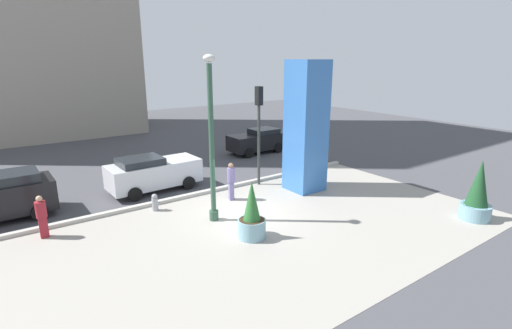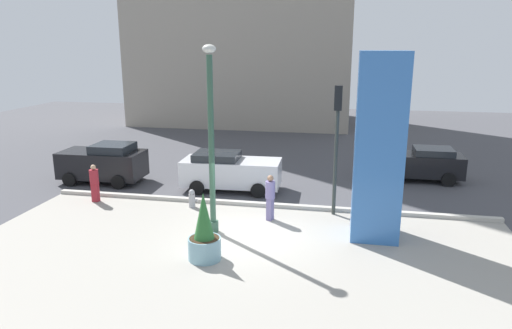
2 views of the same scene
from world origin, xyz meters
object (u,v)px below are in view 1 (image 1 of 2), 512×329
Objects in this scene: fire_hydrant at (155,202)px; car_far_lane at (153,173)px; pedestrian_by_curb at (42,215)px; traffic_light_corner at (259,120)px; car_passing_lane at (257,141)px; potted_plant_near_right at (252,216)px; potted_plant_mid_plaza at (477,195)px; car_curb_east at (1,197)px; art_pillar_blue at (306,127)px; pedestrian_on_sidewalk at (231,179)px; lamp_post at (212,144)px.

car_far_lane is (0.93, 2.56, 0.51)m from fire_hydrant.
pedestrian_by_curb is (-5.10, -2.66, -0.00)m from car_far_lane.
car_passing_lane is at bearing 54.82° from traffic_light_corner.
car_far_lane is (-8.60, -3.30, 0.05)m from car_passing_lane.
potted_plant_near_right is 0.88× the size of potted_plant_mid_plaza.
traffic_light_corner reaches higher than car_curb_east.
pedestrian_by_curb is at bearing -178.66° from fire_hydrant.
car_curb_east is at bearing 144.62° from potted_plant_mid_plaza.
art_pillar_blue reaches higher than pedestrian_on_sidewalk.
potted_plant_mid_plaza is at bearing -35.38° from car_curb_east.
lamp_post reaches higher than art_pillar_blue.
potted_plant_near_right is at bearing -128.26° from traffic_light_corner.
art_pillar_blue is 1.25× the size of traffic_light_corner.
traffic_light_corner is 10.07m from pedestrian_by_curb.
art_pillar_blue reaches higher than potted_plant_near_right.
art_pillar_blue is 8.18m from car_passing_lane.
traffic_light_corner reaches higher than car_far_lane.
art_pillar_blue is 11.49m from pedestrian_by_curb.
art_pillar_blue reaches higher than fire_hydrant.
art_pillar_blue is at bearing -53.01° from traffic_light_corner.
potted_plant_mid_plaza reaches higher than fire_hydrant.
fire_hydrant is 0.43× the size of pedestrian_on_sidewalk.
potted_plant_mid_plaza is (8.20, -3.83, 0.21)m from potted_plant_near_right.
potted_plant_near_right is at bearing -111.14° from pedestrian_on_sidewalk.
fire_hydrant is (-1.54, 2.28, -2.73)m from lamp_post.
lamp_post is at bearing -20.94° from pedestrian_by_curb.
car_curb_east is at bearing 111.44° from pedestrian_by_curb.
pedestrian_by_curb is (-7.47, 0.68, -0.09)m from pedestrian_on_sidewalk.
car_curb_east is at bearing 158.21° from pedestrian_on_sidewalk.
potted_plant_mid_plaza is 16.43m from pedestrian_by_curb.
potted_plant_near_right reaches higher than pedestrian_on_sidewalk.
fire_hydrant is at bearing -177.07° from traffic_light_corner.
art_pillar_blue reaches higher than car_far_lane.
potted_plant_mid_plaza is 1.40× the size of pedestrian_on_sidewalk.
lamp_post is 5.36m from car_far_lane.
fire_hydrant is at bearing 140.73° from potted_plant_mid_plaza.
art_pillar_blue is at bearing -12.71° from fire_hydrant.
pedestrian_on_sidewalk is (1.41, 3.65, 0.15)m from potted_plant_near_right.
car_passing_lane is at bearing 31.58° from fire_hydrant.
pedestrian_on_sidewalk reaches higher than car_far_lane.
traffic_light_corner reaches higher than pedestrian_on_sidewalk.
pedestrian_on_sidewalk is at bearing 68.86° from potted_plant_near_right.
traffic_light_corner is at bearing -25.96° from car_far_lane.
car_far_lane is at bearing 97.81° from potted_plant_near_right.
lamp_post is 4.81m from traffic_light_corner.
lamp_post is 8.49× the size of fire_hydrant.
car_far_lane reaches higher than car_passing_lane.
lamp_post is 1.44× the size of car_far_lane.
car_far_lane is at bearing 145.73° from art_pillar_blue.
car_far_lane is 6.18m from car_curb_east.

